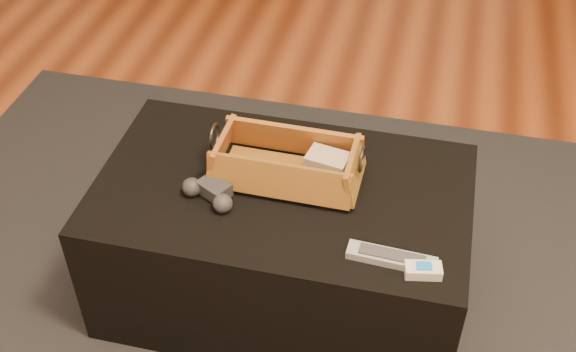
% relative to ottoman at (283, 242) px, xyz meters
% --- Properties ---
extents(floor, '(5.00, 5.50, 0.01)m').
position_rel_ottoman_xyz_m(floor, '(-0.11, 0.02, -0.23)').
color(floor, brown).
rests_on(floor, ground).
extents(area_rug, '(2.60, 2.00, 0.01)m').
position_rel_ottoman_xyz_m(area_rug, '(0.00, -0.05, -0.22)').
color(area_rug, black).
rests_on(area_rug, floor).
extents(ottoman, '(1.00, 0.60, 0.42)m').
position_rel_ottoman_xyz_m(ottoman, '(0.00, 0.00, 0.00)').
color(ottoman, black).
rests_on(ottoman, area_rug).
extents(tv_remote, '(0.21, 0.07, 0.02)m').
position_rel_ottoman_xyz_m(tv_remote, '(-0.02, 0.03, 0.24)').
color(tv_remote, black).
rests_on(tv_remote, wicker_basket).
extents(cloth_bundle, '(0.12, 0.09, 0.06)m').
position_rel_ottoman_xyz_m(cloth_bundle, '(0.11, 0.07, 0.25)').
color(cloth_bundle, '#C7B18A').
rests_on(cloth_bundle, wicker_basket).
extents(wicker_basket, '(0.41, 0.22, 0.14)m').
position_rel_ottoman_xyz_m(wicker_basket, '(0.00, 0.04, 0.26)').
color(wicker_basket, '#9A6722').
rests_on(wicker_basket, ottoman).
extents(game_controller, '(0.16, 0.13, 0.05)m').
position_rel_ottoman_xyz_m(game_controller, '(-0.17, -0.09, 0.24)').
color(game_controller, '#262628').
rests_on(game_controller, ottoman).
extents(silver_remote, '(0.22, 0.06, 0.02)m').
position_rel_ottoman_xyz_m(silver_remote, '(0.31, -0.20, 0.22)').
color(silver_remote, '#9EA1A5').
rests_on(silver_remote, ottoman).
extents(cream_gadget, '(0.09, 0.06, 0.03)m').
position_rel_ottoman_xyz_m(cream_gadget, '(0.39, -0.22, 0.22)').
color(cream_gadget, beige).
rests_on(cream_gadget, ottoman).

